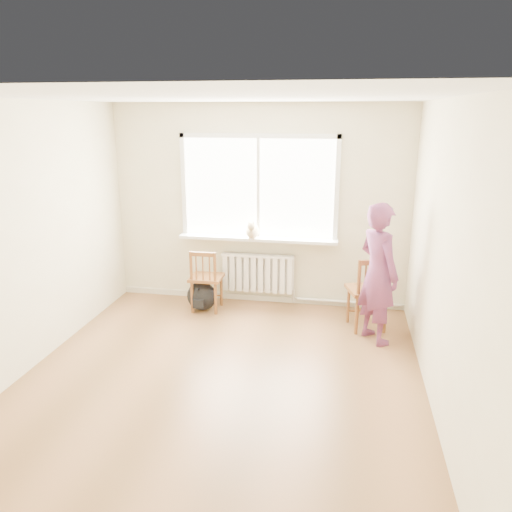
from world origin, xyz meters
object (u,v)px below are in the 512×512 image
at_px(chair_left, 206,280).
at_px(person, 378,273).
at_px(cat, 252,231).
at_px(backpack, 202,296).
at_px(chair_right, 369,293).

distance_m(chair_left, person, 2.28).
height_order(cat, backpack, cat).
distance_m(chair_right, backpack, 2.20).
relative_size(chair_left, cat, 2.18).
height_order(person, backpack, person).
relative_size(chair_left, chair_right, 0.91).
height_order(chair_left, cat, cat).
bearing_deg(chair_left, chair_right, 173.32).
bearing_deg(person, chair_right, -20.98).
xyz_separation_m(chair_right, cat, (-1.53, 0.53, 0.59)).
relative_size(chair_right, cat, 2.39).
distance_m(chair_left, cat, 0.90).
height_order(chair_right, backpack, chair_right).
bearing_deg(chair_right, backpack, -22.86).
bearing_deg(backpack, cat, 25.12).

